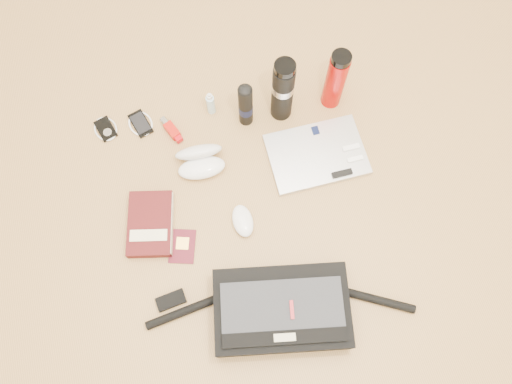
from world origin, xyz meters
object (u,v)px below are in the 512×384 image
(messenger_bag, at_px, (281,310))
(thermos_black, at_px, (283,90))
(laptop, at_px, (317,155))
(thermos_red, at_px, (336,80))
(book, at_px, (151,224))

(messenger_bag, relative_size, thermos_black, 2.84)
(thermos_black, bearing_deg, laptop, -71.42)
(messenger_bag, distance_m, laptop, 0.57)
(thermos_black, bearing_deg, thermos_red, -1.70)
(messenger_bag, xyz_separation_m, book, (-0.33, 0.40, -0.03))
(messenger_bag, relative_size, thermos_red, 3.06)
(thermos_red, bearing_deg, laptop, -121.00)
(messenger_bag, xyz_separation_m, thermos_black, (0.22, 0.69, 0.09))
(messenger_bag, xyz_separation_m, laptop, (0.29, 0.48, -0.04))
(laptop, relative_size, book, 1.36)
(messenger_bag, distance_m, book, 0.52)
(thermos_red, bearing_deg, thermos_black, 178.30)
(book, bearing_deg, thermos_black, 42.98)
(book, relative_size, thermos_black, 0.86)
(laptop, distance_m, thermos_black, 0.26)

